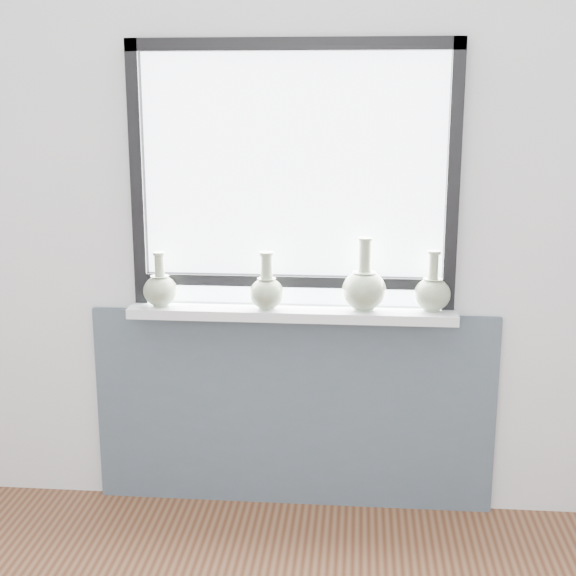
# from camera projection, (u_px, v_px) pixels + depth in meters

# --- Properties ---
(back_wall) EXTENTS (3.60, 0.02, 2.60)m
(back_wall) POSITION_uv_depth(u_px,v_px,m) (294.00, 206.00, 3.24)
(back_wall) COLOR silver
(back_wall) RESTS_ON ground
(apron_panel) EXTENTS (1.70, 0.03, 0.86)m
(apron_panel) POSITION_uv_depth(u_px,v_px,m) (293.00, 410.00, 3.41)
(apron_panel) COLOR #475363
(apron_panel) RESTS_ON ground
(windowsill) EXTENTS (1.32, 0.18, 0.04)m
(windowsill) POSITION_uv_depth(u_px,v_px,m) (292.00, 312.00, 3.24)
(windowsill) COLOR silver
(windowsill) RESTS_ON apron_panel
(window) EXTENTS (1.30, 0.06, 1.05)m
(window) POSITION_uv_depth(u_px,v_px,m) (293.00, 172.00, 3.17)
(window) COLOR black
(window) RESTS_ON windowsill
(vase_a) EXTENTS (0.14, 0.14, 0.22)m
(vase_a) POSITION_uv_depth(u_px,v_px,m) (160.00, 289.00, 3.25)
(vase_a) COLOR gray
(vase_a) RESTS_ON windowsill
(vase_b) EXTENTS (0.14, 0.14, 0.23)m
(vase_b) POSITION_uv_depth(u_px,v_px,m) (267.00, 290.00, 3.20)
(vase_b) COLOR gray
(vase_b) RESTS_ON windowsill
(vase_c) EXTENTS (0.18, 0.18, 0.29)m
(vase_c) POSITION_uv_depth(u_px,v_px,m) (364.00, 287.00, 3.18)
(vase_c) COLOR gray
(vase_c) RESTS_ON windowsill
(vase_d) EXTENTS (0.14, 0.14, 0.24)m
(vase_d) POSITION_uv_depth(u_px,v_px,m) (432.00, 292.00, 3.17)
(vase_d) COLOR gray
(vase_d) RESTS_ON windowsill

